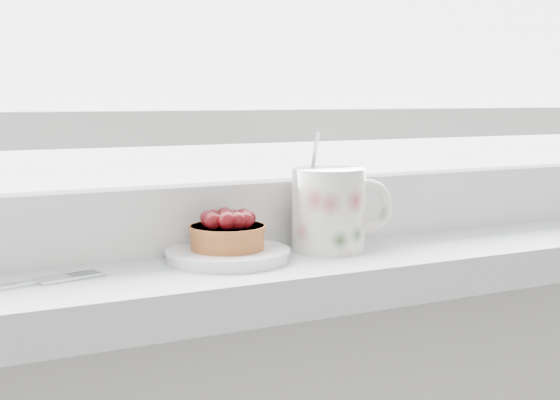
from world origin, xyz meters
TOP-DOWN VIEW (x-y plane):
  - saucer at (-0.03, 1.90)m, footprint 0.12×0.12m
  - raspberry_tart at (-0.03, 1.90)m, footprint 0.08×0.08m
  - floral_mug at (0.09, 1.90)m, footprint 0.12×0.09m

SIDE VIEW (x-z plane):
  - saucer at x=-0.03m, z-range 0.94..0.95m
  - raspberry_tart at x=-0.03m, z-range 0.95..0.99m
  - floral_mug at x=0.09m, z-range 0.92..1.05m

